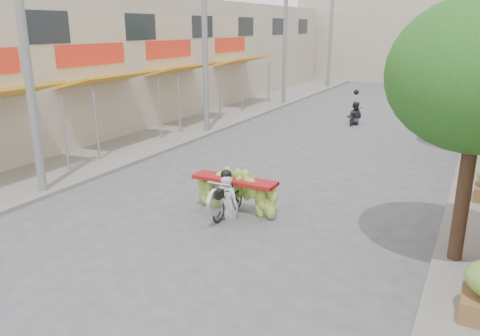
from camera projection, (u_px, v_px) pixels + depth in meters
The scene contains 12 objects.
ground at pixel (116, 291), 8.55m from camera, with size 120.00×120.00×0.00m, color #535458.
sidewalk_left at pixel (211, 118), 24.36m from camera, with size 4.00×60.00×0.12m, color slate.
shophouse_row_left at pixel (119, 58), 24.84m from camera, with size 9.77×40.00×6.00m.
far_building at pixel (420, 40), 39.75m from camera, with size 20.00×6.00×7.00m, color #B2A48D.
utility_pole_near at pixel (25, 50), 12.32m from camera, with size 0.60×0.24×8.00m.
utility_pole_mid at pixel (205, 41), 19.95m from camera, with size 0.60×0.24×8.00m.
utility_pole_far at pixel (285, 37), 27.58m from camera, with size 0.60×0.24×8.00m.
utility_pole_back at pixel (331, 34), 35.21m from camera, with size 0.60×0.24×8.00m.
banana_motorbike at pixel (231, 188), 11.78m from camera, with size 2.24×1.73×2.14m.
bg_motorbike_a at pixel (355, 109), 22.78m from camera, with size 0.80×1.46×1.95m.
bg_motorbike_b at pixel (413, 97), 25.93m from camera, with size 1.08×1.56×1.95m.
bg_motorbike_c at pixel (409, 89), 29.59m from camera, with size 1.05×1.61×1.95m.
Camera 1 is at (5.50, -5.62, 4.65)m, focal length 35.00 mm.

